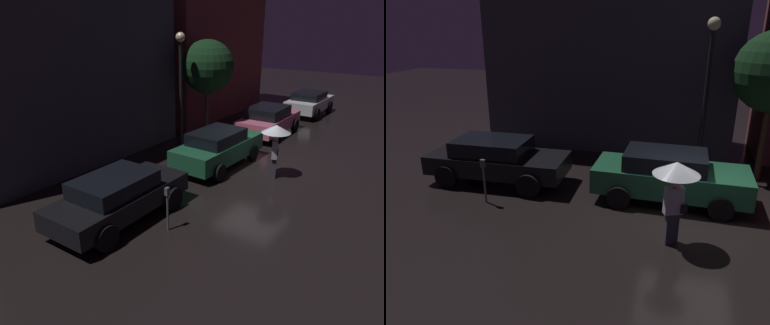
% 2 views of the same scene
% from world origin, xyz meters
% --- Properties ---
extents(ground_plane, '(60.00, 60.00, 0.00)m').
position_xyz_m(ground_plane, '(0.00, 0.00, 0.00)').
color(ground_plane, black).
extents(building_facade_left, '(9.54, 3.00, 9.16)m').
position_xyz_m(building_facade_left, '(-3.36, 6.50, 4.58)').
color(building_facade_left, '#3D3D47').
rests_on(building_facade_left, ground).
extents(parked_car_black, '(4.38, 1.96, 1.41)m').
position_xyz_m(parked_car_black, '(-5.98, 1.33, 0.76)').
color(parked_car_black, black).
rests_on(parked_car_black, ground).
extents(parked_car_green, '(4.29, 1.91, 1.46)m').
position_xyz_m(parked_car_green, '(-0.66, 1.27, 0.77)').
color(parked_car_green, '#1E5638').
rests_on(parked_car_green, ground).
extents(pedestrian_with_umbrella, '(1.03, 1.03, 2.00)m').
position_xyz_m(pedestrian_with_umbrella, '(-0.50, -1.01, 1.59)').
color(pedestrian_with_umbrella, '#383842').
rests_on(pedestrian_with_umbrella, ground).
extents(parking_meter, '(0.12, 0.10, 1.29)m').
position_xyz_m(parking_meter, '(-5.63, -0.18, 0.80)').
color(parking_meter, '#4C5154').
rests_on(parking_meter, ground).
extents(street_lamp_near, '(0.39, 0.39, 4.98)m').
position_xyz_m(street_lamp_near, '(0.25, 3.76, 3.30)').
color(street_lamp_near, black).
rests_on(street_lamp_near, ground).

